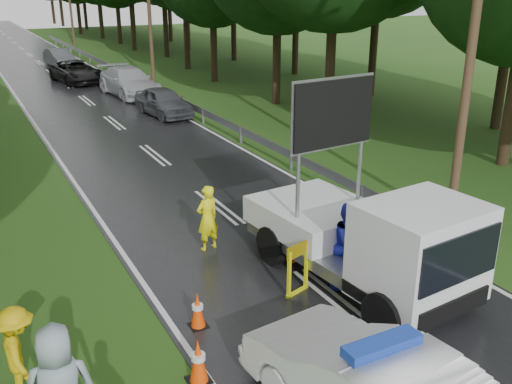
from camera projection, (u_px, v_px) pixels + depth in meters
ground at (337, 302)px, 11.85m from camera, size 160.00×160.00×0.00m
road at (66, 85)px, 36.76m from camera, size 7.00×140.00×0.02m
guardrail at (124, 73)px, 37.91m from camera, size 0.12×60.06×0.70m
utility_pole_near at (474, 33)px, 14.02m from camera, size 1.40×0.24×10.00m
utility_pole_mid at (149, 2)px, 35.61m from camera, size 1.40×0.24×10.00m
work_truck at (371, 239)px, 12.01m from camera, size 2.91×5.63×4.32m
barrier at (331, 241)px, 12.58m from camera, size 2.72×0.90×1.17m
officer at (208, 218)px, 13.90m from camera, size 0.69×0.53×1.67m
civilian at (350, 245)px, 12.20m from camera, size 1.12×1.00×1.91m
bystander_left at (19, 353)px, 8.91m from camera, size 0.68×1.08×1.60m
queue_car_first at (163, 102)px, 28.04m from camera, size 2.08×4.26×1.40m
queue_car_second at (129, 82)px, 32.99m from camera, size 2.76×5.70×1.60m
queue_car_third at (77, 72)px, 37.21m from camera, size 2.97×5.38×1.42m
queue_car_fourth at (60, 58)px, 44.08m from camera, size 1.95×4.37×1.39m
cone_near_left at (198, 362)px, 9.36m from camera, size 0.39×0.39×0.82m
cone_center at (292, 249)px, 13.44m from camera, size 0.32×0.32×0.67m
cone_far at (269, 238)px, 14.03m from camera, size 0.32×0.32×0.68m
cone_left_mid at (198, 311)px, 10.88m from camera, size 0.35×0.35×0.74m
cone_right at (373, 208)px, 15.73m from camera, size 0.38×0.38×0.80m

